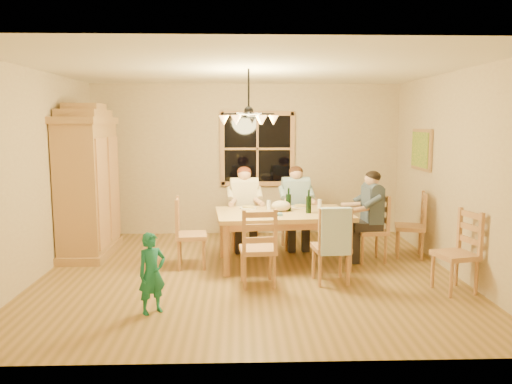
{
  "coord_description": "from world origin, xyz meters",
  "views": [
    {
      "loc": [
        -0.12,
        -6.49,
        2.03
      ],
      "look_at": [
        0.1,
        0.1,
        1.1
      ],
      "focal_mm": 35.0,
      "sensor_mm": 36.0,
      "label": 1
    }
  ],
  "objects_px": {
    "chair_end_left": "(192,246)",
    "adult_woman": "(244,198)",
    "wine_bottle_a": "(289,199)",
    "wine_bottle_b": "(309,201)",
    "adult_slate_man": "(371,205)",
    "chair_near_left": "(258,261)",
    "dining_table": "(283,219)",
    "chair_far_left": "(244,231)",
    "chair_far_right": "(295,230)",
    "chandelier": "(249,118)",
    "chair_spare_front": "(454,267)",
    "chair_end_right": "(370,241)",
    "chair_spare_back": "(409,237)",
    "chair_near_right": "(331,259)",
    "armoire": "(88,186)",
    "child": "(152,273)",
    "adult_plaid_man": "(296,197)"
  },
  "relations": [
    {
      "from": "wine_bottle_a",
      "to": "child",
      "type": "xyz_separation_m",
      "value": [
        -1.64,
        -1.9,
        -0.49
      ]
    },
    {
      "from": "chair_far_left",
      "to": "wine_bottle_a",
      "type": "distance_m",
      "value": 1.15
    },
    {
      "from": "chandelier",
      "to": "armoire",
      "type": "bearing_deg",
      "value": 155.56
    },
    {
      "from": "adult_woman",
      "to": "adult_plaid_man",
      "type": "bearing_deg",
      "value": 180.0
    },
    {
      "from": "dining_table",
      "to": "child",
      "type": "relative_size",
      "value": 2.24
    },
    {
      "from": "chair_far_left",
      "to": "adult_slate_man",
      "type": "relative_size",
      "value": 1.13
    },
    {
      "from": "chair_near_left",
      "to": "dining_table",
      "type": "bearing_deg",
      "value": 62.1
    },
    {
      "from": "adult_slate_man",
      "to": "wine_bottle_a",
      "type": "xyz_separation_m",
      "value": [
        -1.2,
        -0.01,
        0.08
      ]
    },
    {
      "from": "chair_far_left",
      "to": "chair_far_right",
      "type": "xyz_separation_m",
      "value": [
        0.83,
        0.07,
        0.0
      ]
    },
    {
      "from": "chair_end_left",
      "to": "chair_spare_front",
      "type": "relative_size",
      "value": 1.0
    },
    {
      "from": "armoire",
      "to": "chair_far_right",
      "type": "relative_size",
      "value": 2.32
    },
    {
      "from": "chandelier",
      "to": "chair_near_right",
      "type": "bearing_deg",
      "value": -20.25
    },
    {
      "from": "adult_slate_man",
      "to": "child",
      "type": "xyz_separation_m",
      "value": [
        -2.84,
        -1.91,
        -0.4
      ]
    },
    {
      "from": "chair_near_left",
      "to": "chair_end_right",
      "type": "relative_size",
      "value": 1.0
    },
    {
      "from": "chair_far_right",
      "to": "adult_woman",
      "type": "relative_size",
      "value": 1.13
    },
    {
      "from": "chair_end_right",
      "to": "chair_spare_back",
      "type": "height_order",
      "value": "same"
    },
    {
      "from": "chair_far_left",
      "to": "chair_far_right",
      "type": "bearing_deg",
      "value": 180.0
    },
    {
      "from": "chair_end_left",
      "to": "adult_woman",
      "type": "relative_size",
      "value": 1.13
    },
    {
      "from": "adult_plaid_man",
      "to": "chair_spare_front",
      "type": "xyz_separation_m",
      "value": [
        1.67,
        -2.15,
        -0.54
      ]
    },
    {
      "from": "chandelier",
      "to": "chair_far_left",
      "type": "relative_size",
      "value": 0.78
    },
    {
      "from": "chair_end_right",
      "to": "wine_bottle_a",
      "type": "height_order",
      "value": "wine_bottle_a"
    },
    {
      "from": "chair_near_left",
      "to": "chair_spare_front",
      "type": "relative_size",
      "value": 1.0
    },
    {
      "from": "chair_end_right",
      "to": "chair_far_left",
      "type": "bearing_deg",
      "value": 63.43
    },
    {
      "from": "adult_woman",
      "to": "wine_bottle_b",
      "type": "bearing_deg",
      "value": 128.91
    },
    {
      "from": "wine_bottle_a",
      "to": "wine_bottle_b",
      "type": "bearing_deg",
      "value": -36.93
    },
    {
      "from": "chandelier",
      "to": "chair_near_right",
      "type": "xyz_separation_m",
      "value": [
        1.03,
        -0.38,
        -1.77
      ]
    },
    {
      "from": "dining_table",
      "to": "chair_near_right",
      "type": "distance_m",
      "value": 1.06
    },
    {
      "from": "wine_bottle_a",
      "to": "chair_far_left",
      "type": "bearing_deg",
      "value": 130.64
    },
    {
      "from": "adult_woman",
      "to": "adult_slate_man",
      "type": "xyz_separation_m",
      "value": [
        1.83,
        -0.73,
        0.0
      ]
    },
    {
      "from": "child",
      "to": "chair_near_left",
      "type": "bearing_deg",
      "value": -0.47
    },
    {
      "from": "chair_far_left",
      "to": "chair_near_right",
      "type": "relative_size",
      "value": 1.0
    },
    {
      "from": "chair_near_right",
      "to": "chair_spare_front",
      "type": "height_order",
      "value": "same"
    },
    {
      "from": "chair_end_right",
      "to": "wine_bottle_b",
      "type": "xyz_separation_m",
      "value": [
        -0.94,
        -0.2,
        0.62
      ]
    },
    {
      "from": "adult_plaid_man",
      "to": "chair_end_left",
      "type": "bearing_deg",
      "value": 27.98
    },
    {
      "from": "armoire",
      "to": "dining_table",
      "type": "distance_m",
      "value": 3.01
    },
    {
      "from": "armoire",
      "to": "chair_spare_front",
      "type": "height_order",
      "value": "armoire"
    },
    {
      "from": "chair_far_right",
      "to": "child",
      "type": "xyz_separation_m",
      "value": [
        -1.83,
        -2.71,
        0.13
      ]
    },
    {
      "from": "chair_end_left",
      "to": "chair_spare_front",
      "type": "height_order",
      "value": "same"
    },
    {
      "from": "child",
      "to": "chandelier",
      "type": "bearing_deg",
      "value": 14.05
    },
    {
      "from": "chair_end_right",
      "to": "wine_bottle_b",
      "type": "distance_m",
      "value": 1.14
    },
    {
      "from": "chair_end_right",
      "to": "wine_bottle_a",
      "type": "bearing_deg",
      "value": 85.35
    },
    {
      "from": "chandelier",
      "to": "adult_slate_man",
      "type": "height_order",
      "value": "chandelier"
    },
    {
      "from": "chair_near_right",
      "to": "adult_woman",
      "type": "height_order",
      "value": "adult_woman"
    },
    {
      "from": "wine_bottle_a",
      "to": "chair_spare_front",
      "type": "distance_m",
      "value": 2.39
    },
    {
      "from": "chair_far_left",
      "to": "chair_far_right",
      "type": "height_order",
      "value": "same"
    },
    {
      "from": "chair_end_right",
      "to": "wine_bottle_b",
      "type": "bearing_deg",
      "value": 97.35
    },
    {
      "from": "adult_plaid_man",
      "to": "wine_bottle_a",
      "type": "distance_m",
      "value": 0.83
    },
    {
      "from": "chandelier",
      "to": "chair_far_left",
      "type": "xyz_separation_m",
      "value": [
        -0.05,
        1.29,
        -1.77
      ]
    },
    {
      "from": "adult_woman",
      "to": "chair_spare_back",
      "type": "bearing_deg",
      "value": 164.21
    },
    {
      "from": "chair_end_left",
      "to": "child",
      "type": "bearing_deg",
      "value": -13.55
    }
  ]
}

